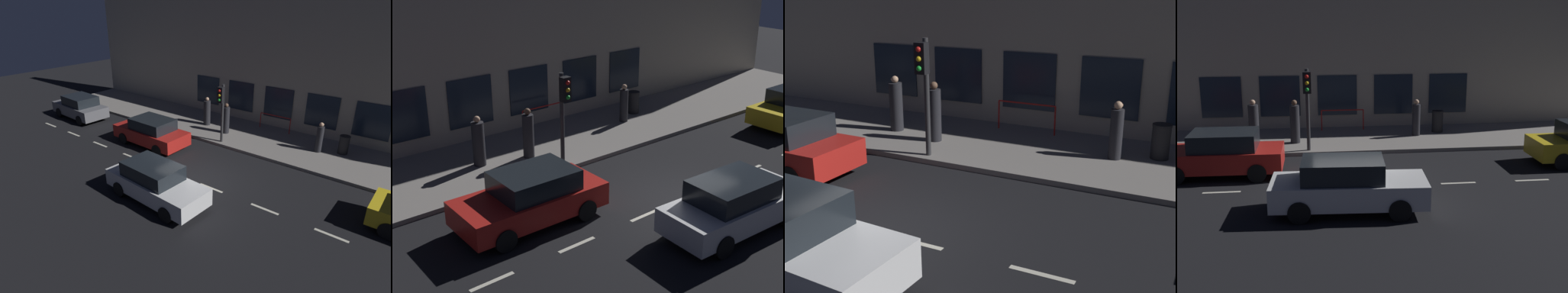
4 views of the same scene
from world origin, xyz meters
The scene contains 10 objects.
ground_plane centered at (0.00, 0.00, 0.00)m, with size 60.00×60.00×0.00m, color black.
sidewalk centered at (6.25, 0.00, 0.07)m, with size 4.50×32.00×0.15m.
building_facade centered at (8.80, 0.00, 4.22)m, with size 0.65×32.00×8.46m.
lane_centre_line centered at (0.00, -1.00, 0.00)m, with size 0.12×27.20×0.01m.
traffic_light centered at (4.23, 1.40, 2.39)m, with size 0.49×0.32×3.29m.
pedestrian_0 centered at (6.10, 3.71, 0.98)m, with size 0.48×0.48×1.81m.
pedestrian_1 centered at (6.37, -3.41, 0.90)m, with size 0.50×0.50×1.64m.
pedestrian_2 centered at (5.64, 1.96, 1.00)m, with size 0.49×0.49×1.85m.
trash_bin centered at (6.94, -4.53, 0.65)m, with size 0.53×0.53×0.99m.
red_railing centered at (7.81, -0.19, 0.87)m, with size 0.05×2.01×0.97m.
Camera 3 is at (-7.61, -6.19, 4.87)m, focal length 47.94 mm.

